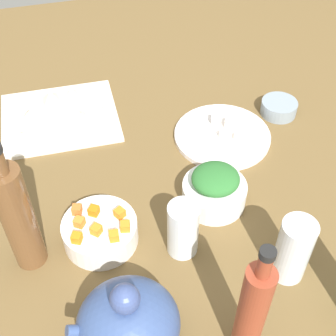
% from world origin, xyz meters
% --- Properties ---
extents(tabletop, '(1.90, 1.90, 0.03)m').
position_xyz_m(tabletop, '(0.00, 0.00, 0.01)').
color(tabletop, brown).
rests_on(tabletop, ground).
extents(cutting_board, '(0.30, 0.26, 0.01)m').
position_xyz_m(cutting_board, '(0.21, -0.29, 0.03)').
color(cutting_board, silver).
rests_on(cutting_board, tabletop).
extents(plate_tofu, '(0.24, 0.24, 0.01)m').
position_xyz_m(plate_tofu, '(-0.17, -0.11, 0.04)').
color(plate_tofu, white).
rests_on(plate_tofu, tabletop).
extents(bowl_greens, '(0.14, 0.14, 0.05)m').
position_xyz_m(bowl_greens, '(-0.08, 0.08, 0.06)').
color(bowl_greens, white).
rests_on(bowl_greens, tabletop).
extents(bowl_carrots, '(0.15, 0.15, 0.05)m').
position_xyz_m(bowl_carrots, '(0.17, 0.11, 0.06)').
color(bowl_carrots, white).
rests_on(bowl_carrots, tabletop).
extents(bowl_small_side, '(0.09, 0.09, 0.04)m').
position_xyz_m(bowl_small_side, '(-0.34, -0.17, 0.05)').
color(bowl_small_side, gray).
rests_on(bowl_small_side, tabletop).
extents(teapot, '(0.18, 0.16, 0.17)m').
position_xyz_m(teapot, '(0.16, 0.33, 0.10)').
color(teapot, '#374E82').
rests_on(teapot, tabletop).
extents(bottle_0, '(0.06, 0.06, 0.30)m').
position_xyz_m(bottle_0, '(0.31, 0.12, 0.16)').
color(bottle_0, brown).
rests_on(bottle_0, tabletop).
extents(bottle_1, '(0.04, 0.04, 0.28)m').
position_xyz_m(bottle_1, '(-0.02, 0.39, 0.15)').
color(bottle_1, brown).
rests_on(bottle_1, tabletop).
extents(drinking_glass_0, '(0.06, 0.06, 0.14)m').
position_xyz_m(drinking_glass_0, '(-0.16, 0.28, 0.10)').
color(drinking_glass_0, white).
rests_on(drinking_glass_0, tabletop).
extents(drinking_glass_1, '(0.06, 0.06, 0.12)m').
position_xyz_m(drinking_glass_1, '(0.02, 0.17, 0.09)').
color(drinking_glass_1, white).
rests_on(drinking_glass_1, tabletop).
extents(carrot_cube_0, '(0.02, 0.02, 0.02)m').
position_xyz_m(carrot_cube_0, '(0.21, 0.14, 0.09)').
color(carrot_cube_0, orange).
rests_on(carrot_cube_0, bowl_carrots).
extents(carrot_cube_1, '(0.03, 0.03, 0.02)m').
position_xyz_m(carrot_cube_1, '(0.18, 0.13, 0.09)').
color(carrot_cube_1, orange).
rests_on(carrot_cube_1, bowl_carrots).
extents(carrot_cube_2, '(0.02, 0.02, 0.02)m').
position_xyz_m(carrot_cube_2, '(0.13, 0.11, 0.09)').
color(carrot_cube_2, orange).
rests_on(carrot_cube_2, bowl_carrots).
extents(carrot_cube_3, '(0.02, 0.02, 0.02)m').
position_xyz_m(carrot_cube_3, '(0.21, 0.07, 0.09)').
color(carrot_cube_3, orange).
rests_on(carrot_cube_3, bowl_carrots).
extents(carrot_cube_4, '(0.02, 0.02, 0.02)m').
position_xyz_m(carrot_cube_4, '(0.17, 0.09, 0.09)').
color(carrot_cube_4, orange).
rests_on(carrot_cube_4, bowl_carrots).
extents(carrot_cube_5, '(0.02, 0.02, 0.02)m').
position_xyz_m(carrot_cube_5, '(0.12, 0.14, 0.09)').
color(carrot_cube_5, orange).
rests_on(carrot_cube_5, bowl_carrots).
extents(carrot_cube_6, '(0.03, 0.03, 0.02)m').
position_xyz_m(carrot_cube_6, '(0.20, 0.11, 0.09)').
color(carrot_cube_6, orange).
rests_on(carrot_cube_6, bowl_carrots).
extents(carrot_cube_7, '(0.02, 0.02, 0.02)m').
position_xyz_m(carrot_cube_7, '(0.15, 0.16, 0.09)').
color(carrot_cube_7, orange).
rests_on(carrot_cube_7, bowl_carrots).
extents(chopped_greens_mound, '(0.12, 0.11, 0.04)m').
position_xyz_m(chopped_greens_mound, '(-0.08, 0.08, 0.10)').
color(chopped_greens_mound, '#2C6B2E').
rests_on(chopped_greens_mound, bowl_greens).
extents(tofu_cube_0, '(0.03, 0.03, 0.02)m').
position_xyz_m(tofu_cube_0, '(-0.20, -0.08, 0.05)').
color(tofu_cube_0, silver).
rests_on(tofu_cube_0, plate_tofu).
extents(tofu_cube_1, '(0.03, 0.03, 0.02)m').
position_xyz_m(tofu_cube_1, '(-0.17, -0.16, 0.05)').
color(tofu_cube_1, white).
rests_on(tofu_cube_1, plate_tofu).
extents(tofu_cube_2, '(0.03, 0.03, 0.02)m').
position_xyz_m(tofu_cube_2, '(-0.17, -0.10, 0.05)').
color(tofu_cube_2, white).
rests_on(tofu_cube_2, plate_tofu).
extents(tofu_cube_3, '(0.03, 0.03, 0.02)m').
position_xyz_m(tofu_cube_3, '(-0.20, -0.14, 0.05)').
color(tofu_cube_3, '#FCE4CB').
rests_on(tofu_cube_3, plate_tofu).
extents(dumpling_0, '(0.07, 0.07, 0.03)m').
position_xyz_m(dumpling_0, '(0.22, -0.36, 0.05)').
color(dumpling_0, beige).
rests_on(dumpling_0, cutting_board).
extents(dumpling_1, '(0.07, 0.07, 0.03)m').
position_xyz_m(dumpling_1, '(0.28, -0.30, 0.06)').
color(dumpling_1, beige).
rests_on(dumpling_1, cutting_board).
extents(dumpling_2, '(0.07, 0.07, 0.03)m').
position_xyz_m(dumpling_2, '(0.16, -0.26, 0.05)').
color(dumpling_2, beige).
rests_on(dumpling_2, cutting_board).
extents(dumpling_3, '(0.08, 0.08, 0.02)m').
position_xyz_m(dumpling_3, '(0.30, -0.22, 0.05)').
color(dumpling_3, beige).
rests_on(dumpling_3, cutting_board).
extents(dumpling_4, '(0.06, 0.06, 0.03)m').
position_xyz_m(dumpling_4, '(0.17, -0.36, 0.05)').
color(dumpling_4, beige).
rests_on(dumpling_4, cutting_board).
extents(dumpling_5, '(0.06, 0.06, 0.02)m').
position_xyz_m(dumpling_5, '(0.11, -0.27, 0.05)').
color(dumpling_5, beige).
rests_on(dumpling_5, cutting_board).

